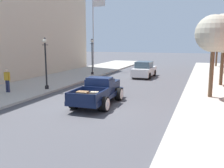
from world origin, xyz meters
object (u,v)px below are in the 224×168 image
Objects in this scene: pedestrian_sidewalk_left at (7,79)px; street_tree_second at (224,34)px; hotrod_truck_navy at (99,91)px; street_lamp_near at (46,59)px; car_background_white at (144,70)px; flagpole at (95,25)px; street_tree_nearest at (214,34)px; street_lamp_far at (92,54)px; street_tree_farthest at (218,36)px.

street_tree_second reaches higher than pedestrian_sidewalk_left.
hotrod_truck_navy is 5.94m from street_lamp_near.
flagpole is (-7.57, 4.40, 5.00)m from car_background_white.
pedestrian_sidewalk_left is at bearing -149.32° from street_tree_second.
car_background_white is 13.71m from pedestrian_sidewalk_left.
street_lamp_near is 11.77m from street_tree_nearest.
car_background_white is 0.47× the size of flagpole.
street_lamp_near is at bearing -88.24° from street_lamp_far.
car_background_white is 0.74× the size of street_tree_farthest.
street_tree_second is 0.98× the size of street_tree_farthest.
street_lamp_near is at bearing -80.77° from flagpole.
street_lamp_near is 1.00× the size of street_lamp_far.
hotrod_truck_navy is 18.63m from flagpole.
street_tree_nearest is at bearing -42.68° from flagpole.
flagpole reaches higher than car_background_white.
hotrod_truck_navy is 7.96m from street_tree_nearest.
car_background_white is 0.75× the size of street_tree_second.
street_lamp_far reaches higher than car_background_white.
street_tree_farthest reaches higher than street_tree_nearest.
street_lamp_far is (-5.54, 11.00, 1.63)m from hotrod_truck_navy.
flagpole reaches higher than street_tree_nearest.
pedestrian_sidewalk_left is at bearing -121.17° from car_background_white.
flagpole is 1.57× the size of street_tree_farthest.
flagpole is at bearing 149.81° from car_background_white.
hotrod_truck_navy is at bearing -106.30° from street_tree_farthest.
hotrod_truck_navy is at bearing -129.87° from street_tree_second.
car_background_white is 0.83× the size of street_tree_nearest.
street_tree_nearest reaches higher than pedestrian_sidewalk_left.
flagpole is at bearing 99.23° from street_lamp_near.
hotrod_truck_navy is at bearing -1.11° from pedestrian_sidewalk_left.
street_tree_nearest reaches higher than street_lamp_near.
car_background_white is at bearing 89.97° from hotrod_truck_navy.
street_lamp_far is 13.10m from street_tree_second.
pedestrian_sidewalk_left is at bearing -165.92° from street_tree_nearest.
hotrod_truck_navy is at bearing -63.26° from street_lamp_far.
car_background_white is at bearing 126.90° from street_tree_nearest.
street_lamp_far is at bearing -132.00° from street_tree_farthest.
car_background_white is 2.62× the size of pedestrian_sidewalk_left.
car_background_white is at bearing 61.38° from street_lamp_near.
street_lamp_near is (-5.28, -9.67, 1.62)m from car_background_white.
car_background_white is (0.01, 11.87, 0.01)m from hotrod_truck_navy.
street_lamp_near is at bearing -118.62° from car_background_white.
hotrod_truck_navy is 1.16× the size of car_background_white.
street_lamp_far is at bearing 147.61° from street_tree_nearest.
street_lamp_far is 0.67× the size of street_tree_second.
street_tree_second is (7.19, -3.26, 3.55)m from car_background_white.
car_background_white is 11.00m from street_tree_nearest.
street_tree_nearest is 5.20m from street_tree_second.
pedestrian_sidewalk_left is 0.29× the size of street_tree_second.
street_tree_second reaches higher than street_lamp_near.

